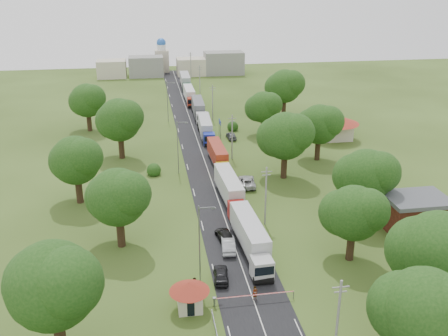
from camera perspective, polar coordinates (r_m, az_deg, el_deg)
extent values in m
plane|color=#304216|center=(78.85, -0.40, -4.41)|extent=(260.00, 260.00, 0.00)
cube|color=black|center=(97.10, -2.18, 0.66)|extent=(8.00, 200.00, 0.04)
cylinder|color=slate|center=(56.73, -1.11, -15.10)|extent=(0.20, 0.20, 1.10)
cube|color=slate|center=(56.43, -1.11, -14.69)|extent=(0.35, 0.35, 0.25)
cylinder|color=red|center=(57.13, 3.50, -14.29)|extent=(9.00, 0.12, 0.12)
cylinder|color=slate|center=(58.42, 7.94, -14.18)|extent=(0.10, 0.10, 1.00)
cube|color=beige|center=(56.12, -3.94, -14.79)|extent=(2.60, 2.60, 2.40)
cone|color=maroon|center=(55.13, -3.99, -13.36)|extent=(4.40, 4.40, 1.10)
cube|color=black|center=(56.09, -2.57, -14.52)|extent=(0.02, 1.20, 0.90)
cube|color=black|center=(55.19, -3.80, -15.76)|extent=(0.80, 0.02, 1.90)
cylinder|color=slate|center=(110.06, -0.38, 4.29)|extent=(0.12, 0.12, 4.00)
cylinder|color=slate|center=(112.33, -0.57, 4.65)|extent=(0.12, 0.12, 4.00)
cube|color=navy|center=(110.74, -0.48, 5.26)|extent=(0.06, 3.00, 1.00)
cube|color=silver|center=(110.74, -0.48, 5.26)|extent=(0.07, 3.10, 0.06)
cylinder|color=gray|center=(48.84, 12.83, -16.80)|extent=(0.24, 0.24, 9.00)
cube|color=gray|center=(46.63, 13.22, -13.11)|extent=(1.60, 0.10, 0.10)
cube|color=gray|center=(46.91, 13.17, -13.62)|extent=(1.20, 0.10, 0.10)
cylinder|color=gray|center=(71.71, 4.79, -3.25)|extent=(0.24, 0.24, 9.00)
cube|color=gray|center=(70.22, 4.89, -0.43)|extent=(1.60, 0.10, 0.10)
cube|color=gray|center=(70.41, 4.88, -0.81)|extent=(1.20, 0.10, 0.10)
cylinder|color=gray|center=(97.31, 0.93, 3.53)|extent=(0.24, 0.24, 9.00)
cube|color=gray|center=(96.21, 0.95, 5.68)|extent=(1.60, 0.10, 0.10)
cube|color=gray|center=(96.35, 0.94, 5.40)|extent=(1.20, 0.10, 0.10)
cylinder|color=gray|center=(123.94, -1.32, 7.44)|extent=(0.24, 0.24, 9.00)
cube|color=gray|center=(123.09, -1.33, 9.15)|extent=(1.60, 0.10, 0.10)
cube|color=gray|center=(123.19, -1.33, 8.93)|extent=(1.20, 0.10, 0.10)
cylinder|color=gray|center=(151.07, -2.78, 9.95)|extent=(0.24, 0.24, 9.00)
cube|color=gray|center=(150.37, -2.81, 11.36)|extent=(1.60, 0.10, 0.10)
cube|color=gray|center=(150.46, -2.81, 11.18)|extent=(1.20, 0.10, 0.10)
cylinder|color=gray|center=(178.47, -3.81, 11.68)|extent=(0.24, 0.24, 9.00)
cube|color=gray|center=(177.88, -3.85, 12.89)|extent=(1.60, 0.10, 0.10)
cube|color=gray|center=(177.95, -3.84, 12.73)|extent=(1.20, 0.10, 0.10)
cylinder|color=slate|center=(58.35, -2.82, -8.77)|extent=(0.16, 0.16, 10.00)
cube|color=slate|center=(56.23, -1.99, -4.55)|extent=(1.80, 0.10, 0.10)
cube|color=slate|center=(56.39, -1.18, -4.64)|extent=(0.50, 0.22, 0.15)
cylinder|color=slate|center=(90.26, -5.31, 2.33)|extent=(0.16, 0.16, 10.00)
cube|color=slate|center=(88.90, -4.83, 5.23)|extent=(1.80, 0.10, 0.10)
cube|color=slate|center=(89.00, -4.31, 5.16)|extent=(0.50, 0.22, 0.15)
cylinder|color=slate|center=(123.85, -6.47, 7.53)|extent=(0.16, 0.16, 10.00)
cube|color=slate|center=(122.86, -6.14, 9.68)|extent=(1.80, 0.10, 0.10)
cube|color=slate|center=(122.94, -5.76, 9.63)|extent=(0.50, 0.22, 0.15)
sphere|color=#173C10|center=(47.75, 21.99, -14.91)|extent=(7.70, 7.70, 7.70)
sphere|color=#173C10|center=(48.50, 19.91, -14.77)|extent=(6.60, 6.60, 6.60)
cylinder|color=#382616|center=(58.82, 22.56, -13.45)|extent=(1.12, 1.12, 4.55)
sphere|color=#173C10|center=(55.99, 23.36, -8.72)|extent=(8.40, 8.40, 8.40)
sphere|color=#173C10|center=(56.76, 21.45, -8.69)|extent=(7.20, 7.20, 7.20)
cylinder|color=#382616|center=(66.17, 14.25, -8.63)|extent=(1.04, 1.04, 3.85)
sphere|color=#173C10|center=(64.02, 14.63, -4.99)|extent=(7.00, 7.00, 7.00)
sphere|color=#173C10|center=(63.38, 16.08, -4.67)|extent=(5.50, 5.50, 5.50)
sphere|color=#173C10|center=(64.89, 13.35, -4.99)|extent=(6.00, 6.00, 6.00)
cylinder|color=#382616|center=(76.45, 15.57, -4.37)|extent=(1.08, 1.08, 4.20)
sphere|color=#173C10|center=(74.44, 15.96, -0.81)|extent=(7.70, 7.70, 7.70)
sphere|color=#173C10|center=(73.81, 17.34, -0.47)|extent=(6.05, 6.05, 6.05)
sphere|color=#173C10|center=(75.35, 14.73, -0.87)|extent=(6.60, 6.60, 6.60)
cylinder|color=#382616|center=(89.54, 6.87, 0.25)|extent=(1.12, 1.12, 4.55)
sphere|color=#173C10|center=(87.71, 7.03, 3.65)|extent=(8.40, 8.40, 8.40)
sphere|color=#173C10|center=(86.76, 8.23, 4.02)|extent=(6.60, 6.60, 6.60)
sphere|color=#173C10|center=(88.95, 6.01, 3.54)|extent=(7.20, 7.20, 7.20)
cylinder|color=#382616|center=(99.41, 10.64, 2.09)|extent=(1.08, 1.08, 4.20)
sphere|color=#173C10|center=(97.88, 10.84, 4.92)|extent=(7.70, 7.70, 7.70)
sphere|color=#173C10|center=(97.13, 11.86, 5.22)|extent=(6.05, 6.05, 6.05)
sphere|color=#173C10|center=(98.91, 9.96, 4.82)|extent=(6.60, 6.60, 6.60)
cylinder|color=#382616|center=(113.03, 4.46, 4.65)|extent=(1.04, 1.04, 3.85)
sphere|color=#173C10|center=(111.78, 4.53, 6.94)|extent=(7.00, 7.00, 7.00)
sphere|color=#173C10|center=(110.95, 5.29, 7.21)|extent=(5.50, 5.50, 5.50)
sphere|color=#173C10|center=(112.86, 3.88, 6.84)|extent=(6.00, 6.00, 6.00)
cylinder|color=#382616|center=(129.14, 6.85, 6.84)|extent=(1.12, 1.12, 4.55)
sphere|color=#173C10|center=(127.88, 6.96, 9.26)|extent=(8.40, 8.40, 8.40)
sphere|color=#173C10|center=(126.98, 7.78, 9.55)|extent=(6.60, 6.60, 6.60)
sphere|color=#173C10|center=(129.10, 6.25, 9.13)|extent=(7.20, 7.20, 7.20)
cylinder|color=#382616|center=(52.23, -18.25, -17.67)|extent=(1.12, 1.12, 4.55)
sphere|color=#173C10|center=(49.02, -19.01, -12.56)|extent=(8.40, 8.40, 8.40)
sphere|color=#173C10|center=(47.28, -17.54, -12.42)|extent=(6.60, 6.60, 6.60)
sphere|color=#173C10|center=(50.81, -20.02, -12.21)|extent=(7.20, 7.20, 7.20)
cylinder|color=#382616|center=(68.41, -11.72, -7.18)|extent=(1.08, 1.08, 4.20)
sphere|color=#173C10|center=(66.16, -12.05, -3.27)|extent=(7.70, 7.70, 7.70)
sphere|color=#173C10|center=(64.74, -10.93, -2.94)|extent=(6.05, 6.05, 6.05)
sphere|color=#173C10|center=(67.71, -12.90, -3.27)|extent=(6.60, 6.60, 6.60)
cylinder|color=#382616|center=(82.60, -16.23, -2.47)|extent=(1.08, 1.08, 4.20)
sphere|color=#173C10|center=(80.74, -16.60, 0.86)|extent=(7.70, 7.70, 7.70)
sphere|color=#173C10|center=(79.26, -15.77, 1.20)|extent=(6.05, 6.05, 6.05)
sphere|color=#173C10|center=(82.37, -17.21, 0.78)|extent=(6.60, 6.60, 6.60)
cylinder|color=#382616|center=(100.60, -11.64, 2.35)|extent=(1.12, 1.12, 4.55)
sphere|color=#173C10|center=(98.97, -11.88, 5.40)|extent=(8.40, 8.40, 8.40)
sphere|color=#173C10|center=(97.51, -11.06, 5.77)|extent=(6.60, 6.60, 6.60)
sphere|color=#173C10|center=(100.64, -12.51, 5.26)|extent=(7.20, 7.20, 7.20)
cylinder|color=#382616|center=(120.38, -15.14, 5.09)|extent=(1.08, 1.08, 4.20)
sphere|color=#173C10|center=(119.11, -15.38, 7.46)|extent=(7.70, 7.70, 7.70)
sphere|color=#173C10|center=(117.72, -14.80, 7.77)|extent=(6.05, 6.05, 6.05)
sphere|color=#173C10|center=(120.70, -15.82, 7.32)|extent=(6.60, 6.60, 6.60)
cube|color=maroon|center=(75.85, 20.95, -5.10)|extent=(8.00, 6.00, 4.60)
cube|color=#47494F|center=(74.79, 21.21, -3.31)|extent=(8.60, 6.60, 0.60)
cube|color=beige|center=(112.86, 12.50, 4.21)|extent=(7.00, 5.00, 4.00)
cone|color=maroon|center=(112.07, 12.62, 5.63)|extent=(10.08, 10.08, 1.80)
cube|color=gray|center=(182.84, -8.90, 11.39)|extent=(12.00, 8.00, 7.00)
cube|color=beige|center=(183.68, -3.80, 11.48)|extent=(10.00, 8.00, 6.00)
cube|color=gray|center=(184.99, -0.02, 11.91)|extent=(14.00, 8.00, 8.00)
cube|color=beige|center=(183.28, -12.71, 11.00)|extent=(10.00, 8.00, 6.00)
cube|color=beige|center=(190.77, -7.10, 12.04)|extent=(5.00, 5.00, 8.00)
cylinder|color=silver|center=(190.04, -7.17, 13.53)|extent=(3.20, 3.20, 2.00)
sphere|color=#2659B2|center=(189.83, -7.19, 14.01)|extent=(3.40, 3.40, 3.40)
cube|color=#B9B9B9|center=(60.58, 4.36, -11.35)|extent=(2.58, 2.58, 2.56)
cube|color=black|center=(59.38, 4.64, -11.69)|extent=(2.36, 0.14, 1.13)
cube|color=slate|center=(60.19, 4.59, -12.76)|extent=(2.26, 0.37, 0.36)
cube|color=slate|center=(66.98, 2.93, -8.68)|extent=(2.96, 11.89, 0.31)
cube|color=silver|center=(66.34, 2.90, -7.17)|extent=(3.18, 12.21, 3.07)
cylinder|color=black|center=(60.43, 4.53, -12.67)|extent=(2.41, 1.02, 1.02)
cylinder|color=black|center=(61.92, 4.13, -11.73)|extent=(2.41, 1.02, 1.02)
cylinder|color=black|center=(70.16, 2.32, -7.42)|extent=(2.41, 1.02, 1.02)
cylinder|color=black|center=(71.49, 2.08, -6.84)|extent=(2.41, 1.02, 1.02)
cube|color=maroon|center=(73.98, 1.50, -4.88)|extent=(2.54, 2.54, 2.54)
cube|color=black|center=(72.73, 1.68, -5.05)|extent=(2.34, 0.12, 1.12)
cube|color=slate|center=(73.41, 1.66, -5.99)|extent=(2.25, 0.34, 0.36)
cube|color=slate|center=(80.66, 0.57, -3.20)|extent=(2.83, 11.78, 0.31)
cube|color=silver|center=(80.19, 0.54, -1.92)|extent=(3.05, 12.10, 3.05)
cylinder|color=black|center=(73.65, 1.62, -5.94)|extent=(2.39, 1.02, 1.02)
cylinder|color=black|center=(75.26, 1.36, -5.31)|extent=(2.39, 1.02, 1.02)
cylinder|color=black|center=(83.97, 0.17, -2.36)|extent=(2.39, 1.02, 1.02)
cylinder|color=black|center=(85.35, 0.00, -1.95)|extent=(2.39, 1.02, 1.02)
cube|color=gold|center=(89.40, -0.12, -0.19)|extent=(2.30, 2.30, 2.34)
cube|color=black|center=(88.24, -0.01, -0.26)|extent=(2.15, 0.07, 1.03)
cube|color=slate|center=(88.76, -0.02, -1.00)|extent=(2.07, 0.30, 0.33)
cube|color=slate|center=(95.72, -0.73, 0.82)|extent=(2.40, 10.82, 0.28)
cube|color=maroon|center=(95.41, -0.76, 1.82)|extent=(2.59, 11.10, 2.81)
cylinder|color=black|center=(89.00, -0.04, -0.97)|extent=(2.20, 0.94, 0.94)
cylinder|color=black|center=(90.54, -0.21, -0.57)|extent=(2.20, 0.94, 0.94)
cylinder|color=black|center=(98.85, -1.01, 1.35)|extent=(2.20, 0.94, 0.94)
cylinder|color=black|center=(100.16, -1.12, 1.62)|extent=(2.20, 0.94, 0.94)
cube|color=#1A2A9E|center=(106.02, -1.71, 3.35)|extent=(2.48, 2.48, 2.48)
cube|color=black|center=(104.79, -1.63, 3.33)|extent=(2.28, 0.13, 1.09)
cube|color=slate|center=(105.26, -1.62, 2.65)|extent=(2.19, 0.35, 0.35)
cube|color=slate|center=(112.82, -2.16, 4.04)|extent=(2.81, 11.48, 0.30)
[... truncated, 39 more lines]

